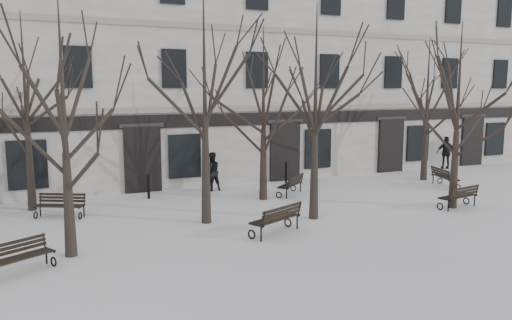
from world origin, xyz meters
TOP-DOWN VIEW (x-y plane):
  - ground at (0.00, 0.00)m, footprint 100.00×100.00m
  - building at (0.00, 12.96)m, footprint 40.40×10.20m
  - tree_0 at (-7.02, 0.16)m, footprint 4.74×4.74m
  - tree_1 at (-2.57, 1.93)m, footprint 5.53×5.53m
  - tree_2 at (1.05, 0.94)m, footprint 5.14×5.14m
  - tree_3 at (6.75, 0.18)m, footprint 4.88×4.88m
  - tree_4 at (-7.99, 6.31)m, footprint 5.11×5.11m
  - tree_5 at (0.72, 4.45)m, footprint 4.88×4.88m
  - tree_6 at (9.95, 5.26)m, footprint 4.92×4.92m
  - bench_0 at (-8.27, -0.70)m, footprint 1.67×1.28m
  - bench_1 at (-0.99, -0.29)m, footprint 1.97×1.40m
  - bench_2 at (6.90, -0.00)m, footprint 1.83×0.93m
  - bench_3 at (-7.07, 4.69)m, footprint 1.75×1.31m
  - bench_4 at (2.18, 4.74)m, footprint 1.69×1.57m
  - bench_5 at (9.51, 3.44)m, footprint 1.13×1.86m
  - bollard_a at (-3.58, 6.48)m, footprint 0.13×0.13m
  - bollard_b at (3.26, 7.31)m, footprint 0.13×0.13m
  - pedestrian_b at (-0.64, 7.03)m, footprint 0.89×0.71m
  - pedestrian_c at (13.61, 7.48)m, footprint 1.17×0.94m

SIDE VIEW (x-z plane):
  - ground at x=0.00m, z-range 0.00..0.00m
  - pedestrian_b at x=-0.64m, z-range -0.87..0.87m
  - pedestrian_c at x=13.61m, z-range -0.93..0.93m
  - bench_0 at x=-8.27m, z-range 0.04..0.85m
  - bench_3 at x=-7.07m, z-range 0.04..0.89m
  - bench_4 at x=2.18m, z-range 0.04..0.91m
  - bench_2 at x=6.90m, z-range 0.04..0.92m
  - bench_5 at x=9.51m, z-range 0.04..0.93m
  - bench_1 at x=-0.99m, z-range 0.04..0.99m
  - bollard_b at x=3.26m, z-range 0.04..1.06m
  - bollard_a at x=-3.58m, z-range 0.04..1.07m
  - tree_0 at x=-7.02m, z-range 0.85..7.62m
  - tree_3 at x=6.75m, z-range 0.87..7.84m
  - tree_5 at x=0.72m, z-range 0.87..7.84m
  - tree_6 at x=9.95m, z-range 0.88..7.90m
  - tree_4 at x=-7.99m, z-range 0.91..8.21m
  - tree_2 at x=1.05m, z-range 0.92..8.26m
  - tree_1 at x=-2.57m, z-range 0.99..8.89m
  - building at x=0.00m, z-range -0.18..11.22m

